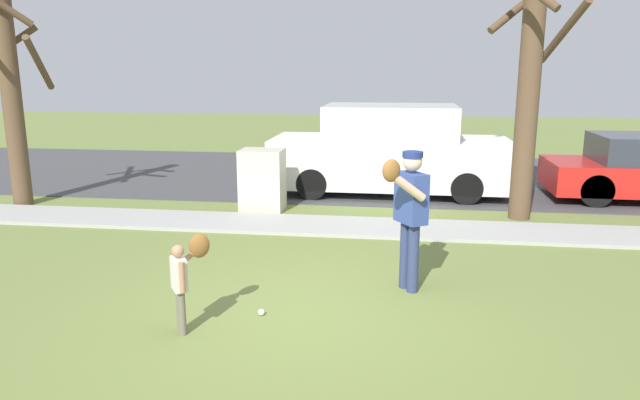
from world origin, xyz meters
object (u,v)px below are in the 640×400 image
baseball (261,312)px  utility_cabinet (262,180)px  parked_van_white (390,152)px  street_tree_far (10,89)px  street_tree_near (530,68)px  person_adult (409,206)px  person_child (186,271)px

baseball → utility_cabinet: 4.97m
parked_van_white → street_tree_far: bearing=-163.7°
street_tree_far → street_tree_near: bearing=1.6°
utility_cabinet → street_tree_far: bearing=-177.0°
street_tree_near → utility_cabinet: bearing=-179.8°
street_tree_far → person_adult: bearing=-25.3°
person_child → street_tree_near: (4.28, 5.28, 2.02)m
person_adult → utility_cabinet: size_ratio=1.47×
person_child → parked_van_white: 7.36m
utility_cabinet → street_tree_near: 5.19m
person_adult → person_child: person_adult is taller
baseball → street_tree_far: 7.82m
person_child → utility_cabinet: utility_cabinet is taller
person_child → baseball: person_child is taller
person_child → baseball: (0.66, 0.46, -0.62)m
street_tree_far → parked_van_white: 7.60m
street_tree_far → parked_van_white: bearing=16.3°
person_child → street_tree_far: (-5.29, 5.01, 1.62)m
person_adult → baseball: 2.13m
baseball → street_tree_near: bearing=53.1°
street_tree_near → parked_van_white: bearing=142.6°
baseball → parked_van_white: parked_van_white is taller
street_tree_far → parked_van_white: street_tree_far is taller
person_adult → parked_van_white: size_ratio=0.34×
person_adult → parked_van_white: bearing=-120.2°
person_adult → street_tree_near: (2.04, 3.84, 1.60)m
utility_cabinet → street_tree_far: (-4.83, -0.26, 1.69)m
person_adult → baseball: (-1.59, -0.98, -1.03)m
person_adult → baseball: bearing=-2.2°
person_adult → person_child: (-2.25, -1.44, -0.42)m
person_adult → parked_van_white: (-0.36, 5.67, -0.17)m
person_adult → utility_cabinet: person_adult is taller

